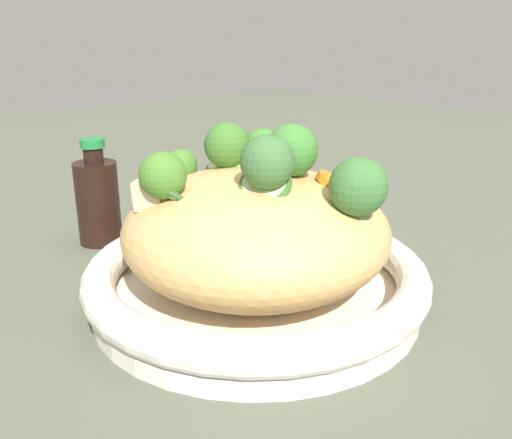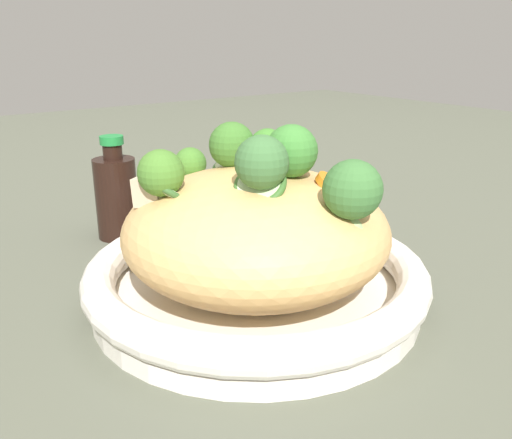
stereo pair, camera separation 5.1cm
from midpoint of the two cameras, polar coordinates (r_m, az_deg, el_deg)
ground_plane at (r=0.55m, az=-2.71°, el=-8.59°), size 3.00×3.00×0.00m
serving_bowl at (r=0.53m, az=-2.75°, el=-6.25°), size 0.33×0.33×0.05m
noodle_heap at (r=0.51m, az=-2.86°, el=-1.25°), size 0.25×0.25×0.12m
broccoli_florets at (r=0.49m, az=-2.42°, el=5.82°), size 0.16×0.26×0.09m
carrot_coins at (r=0.52m, az=0.45°, el=5.02°), size 0.08×0.14×0.04m
zucchini_slices at (r=0.50m, az=-5.74°, el=4.42°), size 0.14×0.16×0.04m
chicken_chunks at (r=0.51m, az=-4.77°, el=4.95°), size 0.16×0.08×0.05m
soy_sauce_bottle at (r=0.71m, az=-18.22°, el=1.94°), size 0.05×0.05×0.13m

